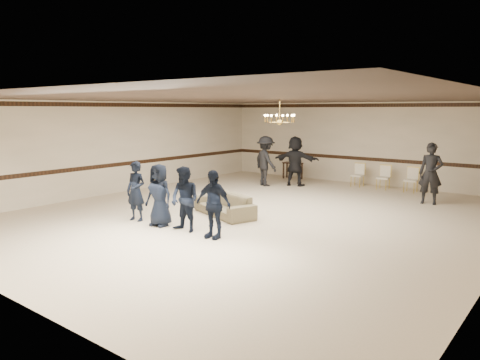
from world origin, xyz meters
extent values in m
cube|color=beige|center=(0.00, 0.00, 0.00)|extent=(12.00, 14.00, 0.01)
cube|color=#32241C|center=(0.00, 0.00, 3.20)|extent=(12.00, 14.00, 0.01)
cube|color=beige|center=(0.00, 7.00, 1.60)|extent=(12.00, 0.01, 3.20)
cube|color=beige|center=(-6.00, 0.00, 1.60)|extent=(0.01, 14.00, 3.20)
cube|color=black|center=(0.00, 6.99, 1.00)|extent=(12.00, 0.02, 0.14)
cube|color=black|center=(0.00, 6.99, 3.08)|extent=(12.00, 0.02, 0.14)
imported|color=black|center=(-2.21, -2.48, 0.79)|extent=(0.63, 0.47, 1.58)
imported|color=black|center=(-1.31, -2.48, 0.79)|extent=(0.82, 0.58, 1.58)
imported|color=black|center=(-0.41, -2.48, 0.79)|extent=(0.77, 0.60, 1.58)
imported|color=black|center=(0.49, -2.48, 0.79)|extent=(0.95, 0.46, 1.58)
imported|color=#71684B|center=(-0.74, -0.61, 0.31)|extent=(2.25, 1.49, 0.61)
imported|color=black|center=(-2.70, 4.22, 0.96)|extent=(1.42, 1.15, 1.92)
imported|color=black|center=(-1.80, 4.92, 0.96)|extent=(1.86, 0.92, 1.92)
imported|color=black|center=(3.30, 4.52, 0.96)|extent=(0.76, 0.55, 1.92)
cube|color=black|center=(-2.80, 6.39, 0.35)|extent=(0.85, 0.39, 0.70)
camera|label=1|loc=(7.20, -10.11, 2.92)|focal=34.08mm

